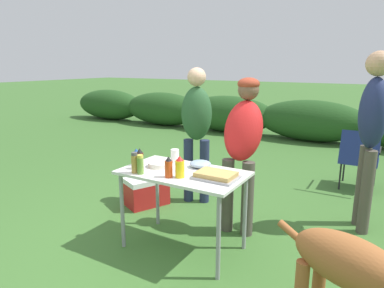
% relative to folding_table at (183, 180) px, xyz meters
% --- Properties ---
extents(ground_plane, '(60.00, 60.00, 0.00)m').
position_rel_folding_table_xyz_m(ground_plane, '(0.00, 0.00, -0.66)').
color(ground_plane, '#3D6B2D').
extents(shrub_hedge, '(14.40, 0.90, 0.90)m').
position_rel_folding_table_xyz_m(shrub_hedge, '(0.00, 5.29, -0.21)').
color(shrub_hedge, '#234C1E').
rests_on(shrub_hedge, ground).
extents(folding_table, '(1.10, 0.64, 0.74)m').
position_rel_folding_table_xyz_m(folding_table, '(0.00, 0.00, 0.00)').
color(folding_table, silver).
rests_on(folding_table, ground).
extents(food_tray, '(0.36, 0.25, 0.06)m').
position_rel_folding_table_xyz_m(food_tray, '(0.34, -0.02, 0.10)').
color(food_tray, '#9E9EA3').
rests_on(food_tray, folding_table).
extents(plate_stack, '(0.21, 0.21, 0.04)m').
position_rel_folding_table_xyz_m(plate_stack, '(-0.27, 0.02, 0.10)').
color(plate_stack, white).
rests_on(plate_stack, folding_table).
extents(mixing_bowl, '(0.20, 0.20, 0.06)m').
position_rel_folding_table_xyz_m(mixing_bowl, '(0.07, 0.19, 0.11)').
color(mixing_bowl, '#99B2CC').
rests_on(mixing_bowl, folding_table).
extents(paper_cup_stack, '(0.08, 0.08, 0.13)m').
position_rel_folding_table_xyz_m(paper_cup_stack, '(-0.22, 0.21, 0.14)').
color(paper_cup_stack, white).
rests_on(paper_cup_stack, folding_table).
extents(hot_sauce_bottle, '(0.07, 0.07, 0.18)m').
position_rel_folding_table_xyz_m(hot_sauce_bottle, '(-0.02, -0.19, 0.16)').
color(hot_sauce_bottle, '#CC4214').
rests_on(hot_sauce_bottle, folding_table).
extents(bbq_sauce_bottle, '(0.07, 0.07, 0.19)m').
position_rel_folding_table_xyz_m(bbq_sauce_bottle, '(-0.38, -0.12, 0.17)').
color(bbq_sauce_bottle, '#562314').
rests_on(bbq_sauce_bottle, folding_table).
extents(mayo_bottle, '(0.06, 0.06, 0.16)m').
position_rel_folding_table_xyz_m(mayo_bottle, '(-0.48, -0.05, 0.15)').
color(mayo_bottle, silver).
rests_on(mayo_bottle, folding_table).
extents(mustard_bottle, '(0.08, 0.08, 0.19)m').
position_rel_folding_table_xyz_m(mustard_bottle, '(0.06, -0.15, 0.17)').
color(mustard_bottle, yellow).
rests_on(mustard_bottle, folding_table).
extents(relish_jar, '(0.06, 0.06, 0.17)m').
position_rel_folding_table_xyz_m(relish_jar, '(-0.28, -0.24, 0.16)').
color(relish_jar, olive).
rests_on(relish_jar, folding_table).
extents(spice_jar, '(0.06, 0.06, 0.18)m').
position_rel_folding_table_xyz_m(spice_jar, '(-0.34, -0.24, 0.17)').
color(spice_jar, '#B2893D').
rests_on(spice_jar, folding_table).
extents(standing_person_in_navy_coat, '(0.41, 0.50, 1.54)m').
position_rel_folding_table_xyz_m(standing_person_in_navy_coat, '(0.30, 0.63, 0.29)').
color(standing_person_in_navy_coat, '#4C473D').
rests_on(standing_person_in_navy_coat, ground).
extents(standing_person_with_beanie, '(0.35, 0.42, 1.79)m').
position_rel_folding_table_xyz_m(standing_person_with_beanie, '(1.37, 1.26, 0.43)').
color(standing_person_with_beanie, '#4C473D').
rests_on(standing_person_with_beanie, ground).
extents(standing_person_in_olive_jacket, '(0.43, 0.36, 1.63)m').
position_rel_folding_table_xyz_m(standing_person_in_olive_jacket, '(-0.45, 1.02, 0.32)').
color(standing_person_in_olive_jacket, '#232D4C').
rests_on(standing_person_in_olive_jacket, ground).
extents(dog, '(1.05, 0.55, 0.78)m').
position_rel_folding_table_xyz_m(dog, '(1.48, -0.48, -0.14)').
color(dog, '#9E5B2D').
rests_on(dog, ground).
extents(camp_chair_green_behind_table, '(0.49, 0.59, 0.83)m').
position_rel_folding_table_xyz_m(camp_chair_green_behind_table, '(1.22, 2.46, -0.20)').
color(camp_chair_green_behind_table, navy).
rests_on(camp_chair_green_behind_table, ground).
extents(cooler_box, '(0.49, 0.57, 0.34)m').
position_rel_folding_table_xyz_m(cooler_box, '(-0.92, 0.63, -0.49)').
color(cooler_box, '#B21E1E').
rests_on(cooler_box, ground).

